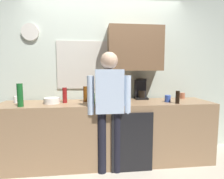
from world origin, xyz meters
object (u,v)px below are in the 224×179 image
bottle_amber_beer (85,94)px  cup_blue_mug (168,99)px  person_at_sink (109,103)px  cup_terracotta_mug (182,96)px  bottle_dark_sauce (178,97)px  potted_plant (119,93)px  dish_soap (93,98)px  coffee_maker (141,90)px  mixing_bowl (52,101)px  bottle_red_vinegar (65,95)px  bottle_green_wine (20,95)px  cup_white_mug (17,99)px

bottle_amber_beer → cup_blue_mug: 1.22m
cup_blue_mug → person_at_sink: (-0.89, -0.22, -0.00)m
cup_terracotta_mug → bottle_dark_sauce: bearing=-124.5°
bottle_dark_sauce → bottle_amber_beer: 1.33m
potted_plant → dish_soap: potted_plant is taller
bottle_dark_sauce → potted_plant: 0.83m
bottle_dark_sauce → person_at_sink: bearing=-175.0°
coffee_maker → dish_soap: coffee_maker is taller
coffee_maker → dish_soap: size_ratio=1.83×
bottle_amber_beer → cup_blue_mug: (1.21, -0.16, -0.06)m
potted_plant → dish_soap: bearing=-167.0°
bottle_amber_beer → dish_soap: bottle_amber_beer is taller
bottle_amber_beer → cup_terracotta_mug: bearing=4.8°
coffee_maker → cup_terracotta_mug: (0.70, -0.04, -0.10)m
dish_soap → person_at_sink: bearing=-45.4°
mixing_bowl → potted_plant: 0.97m
mixing_bowl → dish_soap: bearing=-7.6°
cup_terracotta_mug → mixing_bowl: (-2.06, -0.23, -0.01)m
bottle_red_vinegar → cup_blue_mug: bearing=-4.0°
bottle_green_wine → cup_blue_mug: size_ratio=3.00×
cup_terracotta_mug → person_at_sink: 1.37m
cup_terracotta_mug → dish_soap: bearing=-168.4°
cup_blue_mug → person_at_sink: size_ratio=0.06×
bottle_dark_sauce → mixing_bowl: size_ratio=0.82×
dish_soap → bottle_red_vinegar: bearing=164.3°
bottle_dark_sauce → bottle_red_vinegar: size_ratio=0.82×
cup_terracotta_mug → potted_plant: size_ratio=0.40×
cup_terracotta_mug → potted_plant: 1.12m
cup_white_mug → potted_plant: 1.48m
cup_blue_mug → dish_soap: (-1.10, -0.01, 0.03)m
cup_terracotta_mug → cup_white_mug: cup_white_mug is taller
coffee_maker → bottle_green_wine: 1.77m
bottle_dark_sauce → bottle_amber_beer: (-1.29, 0.30, 0.03)m
bottle_dark_sauce → dish_soap: same height
bottle_red_vinegar → cup_white_mug: 0.70m
potted_plant → cup_white_mug: bearing=176.1°
cup_terracotta_mug → person_at_sink: (-1.27, -0.52, 0.00)m
cup_blue_mug → cup_terracotta_mug: bearing=37.9°
mixing_bowl → dish_soap: 0.58m
coffee_maker → bottle_amber_beer: (-0.89, -0.17, -0.03)m
bottle_green_wine → dish_soap: 0.94m
bottle_dark_sauce → cup_white_mug: 2.30m
potted_plant → bottle_dark_sauce: bearing=-15.3°
coffee_maker → cup_blue_mug: 0.47m
bottle_red_vinegar → coffee_maker: bearing=11.0°
person_at_sink → bottle_red_vinegar: bearing=155.6°
bottle_amber_beer → mixing_bowl: bottle_amber_beer is taller
coffee_maker → cup_terracotta_mug: 0.71m
bottle_amber_beer → mixing_bowl: (-0.47, -0.09, -0.07)m
coffee_maker → dish_soap: bearing=-156.4°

